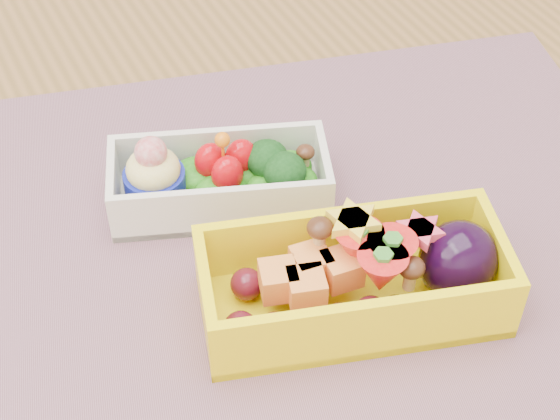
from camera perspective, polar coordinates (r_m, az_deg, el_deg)
name	(u,v)px	position (r m, az deg, el deg)	size (l,w,h in m)	color
table	(205,338)	(0.67, -4.80, -8.11)	(1.20, 0.80, 0.75)	brown
placemat	(273,260)	(0.58, -0.44, -3.21)	(0.54, 0.42, 0.00)	#825A69
bento_white	(219,179)	(0.61, -3.94, 1.95)	(0.16, 0.11, 0.06)	silver
bento_yellow	(360,279)	(0.54, 5.14, -4.37)	(0.20, 0.13, 0.06)	yellow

